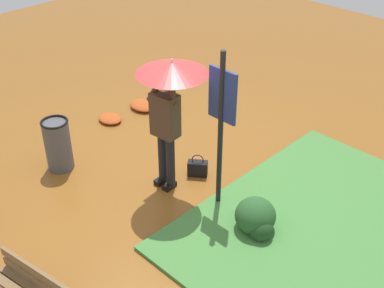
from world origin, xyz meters
TOP-DOWN VIEW (x-y plane):
  - ground_plane at (0.00, 0.00)m, footprint 18.00×18.00m
  - person_with_umbrella at (0.12, -0.16)m, footprint 0.96×0.96m
  - info_sign_post at (0.87, 0.05)m, footprint 0.44×0.07m
  - handbag at (0.20, 0.31)m, footprint 0.32×0.29m
  - trash_bin at (-1.46, -1.03)m, footprint 0.42×0.42m
  - shrub_cluster at (1.62, -0.05)m, footprint 0.59×0.54m
  - leaf_pile_near_person at (-2.01, 1.12)m, footprint 0.55×0.44m
  - leaf_pile_by_bench at (-2.07, 0.39)m, footprint 0.46×0.37m

SIDE VIEW (x-z plane):
  - ground_plane at x=0.00m, z-range 0.00..0.00m
  - leaf_pile_by_bench at x=-2.07m, z-range 0.00..0.10m
  - leaf_pile_near_person at x=-2.01m, z-range 0.00..0.12m
  - handbag at x=0.20m, z-range -0.06..0.31m
  - shrub_cluster at x=1.62m, z-range -0.02..0.47m
  - trash_bin at x=-1.46m, z-range 0.00..0.84m
  - info_sign_post at x=0.87m, z-range 0.29..2.59m
  - person_with_umbrella at x=0.12m, z-range 0.53..2.57m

